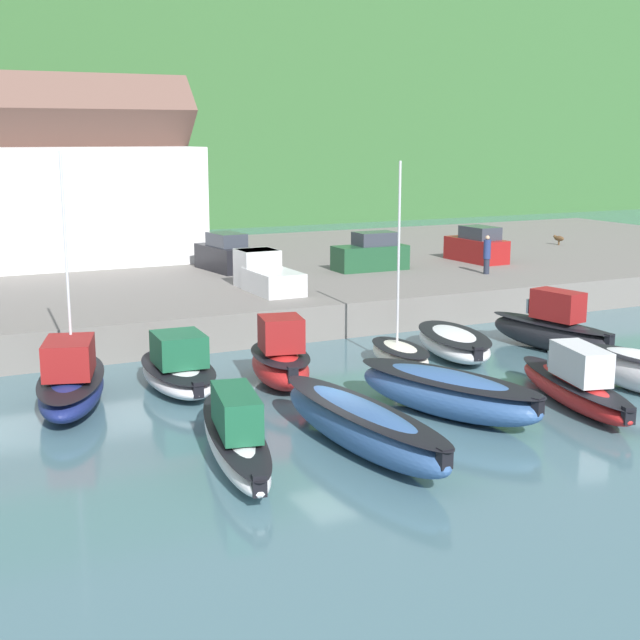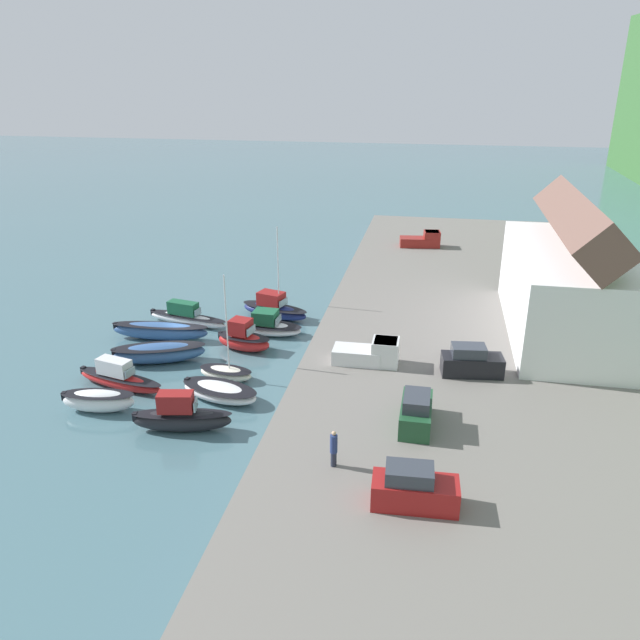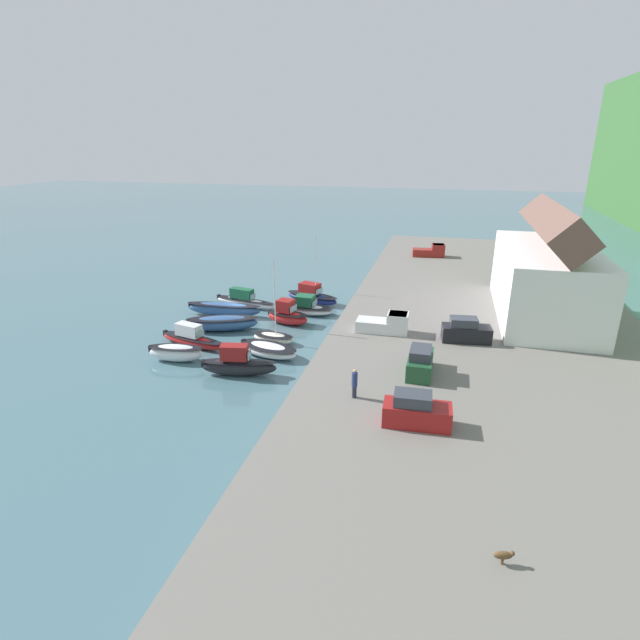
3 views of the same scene
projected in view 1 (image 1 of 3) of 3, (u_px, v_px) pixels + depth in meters
The scene contains 19 objects.
ground_plane at pixel (338, 429), 28.27m from camera, with size 320.00×320.00×0.00m, color #476B75.
quay_promenade at pixel (132, 285), 50.78m from camera, with size 91.34×28.91×1.62m.
harbor_clubhouse at pixel (32, 193), 52.46m from camera, with size 19.27×8.57×11.19m.
moored_boat_0 at pixel (71, 382), 30.41m from camera, with size 4.02×7.09×8.67m.
moored_boat_1 at pixel (178, 369), 32.56m from camera, with size 2.66×5.98×2.15m.
moored_boat_2 at pixel (280, 360), 33.06m from camera, with size 2.95×4.99×2.65m.
moored_boat_3 at pixel (400, 354), 35.71m from camera, with size 2.24×4.32×8.19m.
moored_boat_4 at pixel (454, 343), 37.46m from camera, with size 3.87×6.30×1.12m.
moored_boat_5 at pixel (552, 329), 38.35m from camera, with size 2.66×6.56×2.68m.
moored_boat_6 at pixel (235, 435), 25.39m from camera, with size 3.02×8.18×2.14m.
moored_boat_7 at pixel (361, 425), 26.09m from camera, with size 2.32×8.58×1.54m.
moored_boat_8 at pixel (447, 392), 29.46m from camera, with size 4.54×7.63×1.54m.
moored_boat_9 at pixel (575, 385), 30.49m from camera, with size 3.17×7.46×2.19m.
parked_car_0 at pixel (371, 254), 50.63m from camera, with size 4.21×1.84×2.16m.
parked_car_1 at pixel (225, 254), 50.44m from camera, with size 2.27×4.38×2.16m.
parked_car_2 at pixel (477, 246), 54.05m from camera, with size 1.99×4.28×2.16m.
pickup_truck_1 at pixel (265, 273), 44.10m from camera, with size 2.03×4.74×1.90m.
person_on_quay at pixel (487, 254), 49.11m from camera, with size 0.40×0.40×2.14m.
dog_on_quay at pixel (559, 238), 62.37m from camera, with size 0.47×0.88×0.68m.
Camera 1 is at (-12.34, -24.00, 9.14)m, focal length 50.00 mm.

